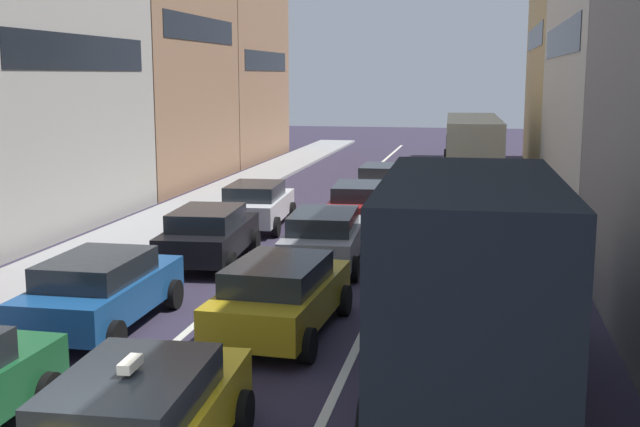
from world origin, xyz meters
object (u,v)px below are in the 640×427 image
(sedan_left_lane_third, at_px, (209,234))
(taxi_centre_lane_front, at_px, (138,423))
(hatchback_centre_lane_third, at_px, (324,237))
(bus_mid_queue_primary, at_px, (473,141))
(sedan_centre_lane_fifth, at_px, (383,182))
(sedan_left_lane_fourth, at_px, (256,204))
(wagon_left_lane_second, at_px, (101,289))
(sedan_right_lane_behind_truck, at_px, (460,252))
(sedan_centre_lane_second, at_px, (281,294))
(coupe_centre_lane_fourth, at_px, (359,204))
(removalist_box_truck, at_px, (468,277))

(sedan_left_lane_third, bearing_deg, taxi_centre_lane_front, -168.96)
(hatchback_centre_lane_third, xyz_separation_m, bus_mid_queue_primary, (3.52, 19.99, 0.96))
(hatchback_centre_lane_third, xyz_separation_m, sedan_centre_lane_fifth, (0.18, 11.04, 0.00))
(sedan_left_lane_third, relative_size, bus_mid_queue_primary, 0.42)
(sedan_left_lane_fourth, distance_m, bus_mid_queue_primary, 16.60)
(wagon_left_lane_second, xyz_separation_m, sedan_left_lane_fourth, (0.11, 10.75, 0.00))
(sedan_left_lane_third, height_order, sedan_right_lane_behind_truck, same)
(sedan_centre_lane_second, distance_m, wagon_left_lane_second, 3.59)
(sedan_centre_lane_second, distance_m, sedan_centre_lane_fifth, 16.60)
(taxi_centre_lane_front, xyz_separation_m, coupe_centre_lane_fourth, (0.17, 16.94, -0.00))
(removalist_box_truck, bearing_deg, sedan_left_lane_third, 39.40)
(taxi_centre_lane_front, xyz_separation_m, bus_mid_queue_primary, (3.59, 31.47, 0.96))
(sedan_centre_lane_second, distance_m, sedan_left_lane_third, 6.35)
(sedan_centre_lane_second, height_order, bus_mid_queue_primary, bus_mid_queue_primary)
(sedan_left_lane_fourth, relative_size, bus_mid_queue_primary, 0.42)
(sedan_left_lane_fourth, bearing_deg, sedan_centre_lane_second, -165.28)
(coupe_centre_lane_fourth, bearing_deg, sedan_centre_lane_fifth, -4.37)
(sedan_left_lane_third, relative_size, sedan_left_lane_fourth, 1.00)
(taxi_centre_lane_front, height_order, coupe_centre_lane_fourth, taxi_centre_lane_front)
(sedan_right_lane_behind_truck, xyz_separation_m, bus_mid_queue_primary, (0.00, 21.14, 0.96))
(removalist_box_truck, bearing_deg, bus_mid_queue_primary, -0.99)
(coupe_centre_lane_fourth, bearing_deg, sedan_left_lane_fourth, 96.55)
(wagon_left_lane_second, bearing_deg, sedan_left_lane_fourth, -1.29)
(coupe_centre_lane_fourth, bearing_deg, sedan_centre_lane_second, 177.13)
(taxi_centre_lane_front, height_order, sedan_left_lane_fourth, taxi_centre_lane_front)
(sedan_left_lane_third, relative_size, sedan_centre_lane_fifth, 1.02)
(removalist_box_truck, height_order, sedan_left_lane_fourth, removalist_box_truck)
(bus_mid_queue_primary, bearing_deg, taxi_centre_lane_front, 171.34)
(sedan_centre_lane_second, bearing_deg, hatchback_centre_lane_third, 5.25)
(taxi_centre_lane_front, bearing_deg, hatchback_centre_lane_third, -3.18)
(sedan_centre_lane_second, height_order, wagon_left_lane_second, same)
(sedan_centre_lane_fifth, bearing_deg, taxi_centre_lane_front, 178.85)
(sedan_left_lane_fourth, xyz_separation_m, sedan_right_lane_behind_truck, (6.76, -6.01, 0.00))
(wagon_left_lane_second, xyz_separation_m, sedan_right_lane_behind_truck, (6.87, 4.73, 0.00))
(bus_mid_queue_primary, bearing_deg, sedan_centre_lane_fifth, 157.37)
(wagon_left_lane_second, height_order, sedan_left_lane_third, same)
(taxi_centre_lane_front, relative_size, sedan_centre_lane_second, 1.00)
(sedan_centre_lane_second, xyz_separation_m, sedan_right_lane_behind_truck, (3.29, 4.41, 0.00))
(wagon_left_lane_second, relative_size, sedan_centre_lane_fifth, 1.00)
(sedan_left_lane_fourth, bearing_deg, taxi_centre_lane_front, -172.71)
(coupe_centre_lane_fourth, distance_m, bus_mid_queue_primary, 14.96)
(removalist_box_truck, distance_m, taxi_centre_lane_front, 5.26)
(hatchback_centre_lane_third, xyz_separation_m, coupe_centre_lane_fourth, (0.10, 5.45, 0.00))
(hatchback_centre_lane_third, bearing_deg, bus_mid_queue_primary, -13.12)
(removalist_box_truck, distance_m, sedan_left_lane_fourth, 14.80)
(wagon_left_lane_second, bearing_deg, sedan_centre_lane_second, -85.44)
(taxi_centre_lane_front, distance_m, sedan_left_lane_third, 11.73)
(taxi_centre_lane_front, xyz_separation_m, sedan_centre_lane_second, (0.30, 5.93, -0.00))
(hatchback_centre_lane_third, height_order, sedan_left_lane_fourth, same)
(sedan_left_lane_fourth, height_order, sedan_centre_lane_fifth, same)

